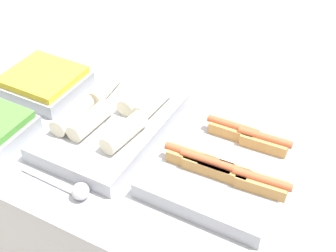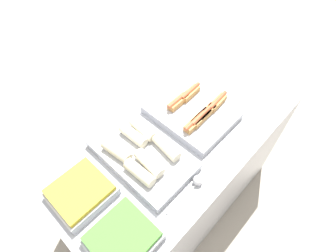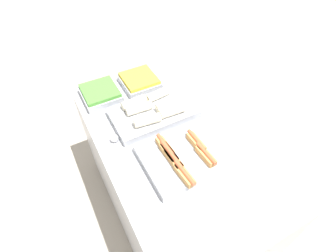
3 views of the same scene
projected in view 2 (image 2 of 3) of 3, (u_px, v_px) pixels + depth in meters
The scene contains 7 objects.
ground_plane at pixel (171, 196), 2.12m from camera, with size 12.00×12.00×0.00m, color #ADA393.
counter at pixel (172, 170), 1.77m from camera, with size 1.46×0.80×0.88m.
tray_hotdogs at pixel (192, 112), 1.47m from camera, with size 0.39×0.45×0.10m.
tray_wraps at pixel (142, 153), 1.30m from camera, with size 0.31×0.52×0.11m.
tray_side_front at pixel (123, 238), 1.05m from camera, with size 0.26×0.24×0.07m.
tray_side_back at pixel (81, 192), 1.17m from camera, with size 0.26×0.24×0.07m.
serving_spoon_near at pixel (196, 183), 1.22m from camera, with size 0.23×0.05×0.05m.
Camera 2 is at (-0.64, -0.57, 2.02)m, focal length 28.00 mm.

